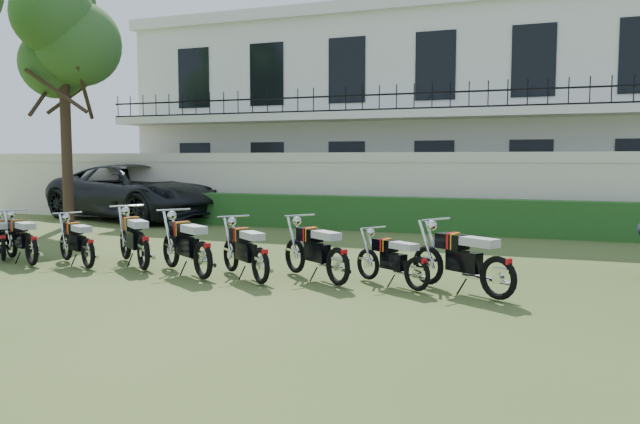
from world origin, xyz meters
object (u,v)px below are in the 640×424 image
object	(u,v)px
motorcycle_2	(31,243)
suv	(137,192)
motorcycle_1	(3,241)
motorcycle_3	(88,246)
tree_west_near	(64,34)
motorcycle_9	(498,267)
motorcycle_8	(417,266)
motorcycle_5	(203,251)
motorcycle_4	(143,244)
motorcycle_6	(261,257)
motorcycle_7	(338,257)

from	to	relation	value
motorcycle_2	suv	bearing A→B (deg)	52.21
motorcycle_1	motorcycle_3	size ratio (longest dim) A/B	0.85
motorcycle_2	suv	world-z (taller)	suv
motorcycle_1	suv	bearing A→B (deg)	59.07
tree_west_near	motorcycle_9	bearing A→B (deg)	-24.17
motorcycle_9	motorcycle_8	bearing A→B (deg)	113.43
motorcycle_3	motorcycle_9	distance (m)	7.51
motorcycle_3	motorcycle_5	world-z (taller)	motorcycle_5
motorcycle_4	motorcycle_8	size ratio (longest dim) A/B	1.13
motorcycle_5	motorcycle_9	bearing A→B (deg)	-53.93
motorcycle_6	motorcycle_9	distance (m)	3.81
tree_west_near	motorcycle_4	bearing A→B (deg)	-39.63
motorcycle_8	motorcycle_9	distance (m)	1.27
tree_west_near	motorcycle_2	world-z (taller)	tree_west_near
motorcycle_2	motorcycle_4	world-z (taller)	motorcycle_4
motorcycle_4	motorcycle_9	bearing A→B (deg)	-52.61
motorcycle_7	motorcycle_3	bearing A→B (deg)	128.02
motorcycle_1	suv	xyz separation A→B (m)	(-2.99, 8.41, 0.52)
motorcycle_1	motorcycle_4	xyz separation A→B (m)	(3.34, 0.11, 0.09)
motorcycle_4	motorcycle_6	distance (m)	2.64
tree_west_near	suv	xyz separation A→B (m)	(0.64, 2.53, -4.93)
motorcycle_1	motorcycle_8	xyz separation A→B (m)	(8.51, 0.08, -0.01)
tree_west_near	motorcycle_7	size ratio (longest dim) A/B	4.74
motorcycle_8	motorcycle_9	bearing A→B (deg)	-66.51
motorcycle_4	motorcycle_3	bearing A→B (deg)	141.01
motorcycle_7	motorcycle_5	bearing A→B (deg)	133.88
motorcycle_3	motorcycle_4	distance (m)	1.12
motorcycle_9	motorcycle_3	bearing A→B (deg)	122.65
motorcycle_8	motorcycle_2	bearing A→B (deg)	125.17
motorcycle_7	motorcycle_4	bearing A→B (deg)	125.20
motorcycle_2	motorcycle_4	size ratio (longest dim) A/B	1.03
motorcycle_3	motorcycle_8	xyz separation A→B (m)	(6.26, 0.20, -0.03)
motorcycle_1	motorcycle_7	xyz separation A→B (m)	(7.20, 0.03, 0.06)
suv	motorcycle_8	bearing A→B (deg)	-110.19
motorcycle_2	motorcycle_9	distance (m)	8.77
tree_west_near	motorcycle_3	world-z (taller)	tree_west_near
motorcycle_1	motorcycle_7	size ratio (longest dim) A/B	0.84
motorcycle_7	motorcycle_9	distance (m)	2.56
motorcycle_3	motorcycle_9	size ratio (longest dim) A/B	0.92
motorcycle_6	motorcycle_9	world-z (taller)	motorcycle_9
motorcycle_4	motorcycle_1	bearing A→B (deg)	131.30
tree_west_near	motorcycle_5	distance (m)	11.78
motorcycle_6	motorcycle_1	bearing A→B (deg)	127.17
motorcycle_3	motorcycle_6	xyz separation A→B (m)	(3.70, -0.17, 0.02)
motorcycle_5	suv	xyz separation A→B (m)	(-7.84, 8.69, 0.43)
motorcycle_2	motorcycle_8	world-z (taller)	motorcycle_2
tree_west_near	motorcycle_5	world-z (taller)	tree_west_near
tree_west_near	motorcycle_1	world-z (taller)	tree_west_near
motorcycle_2	motorcycle_7	distance (m)	6.22
motorcycle_8	motorcycle_9	world-z (taller)	motorcycle_9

